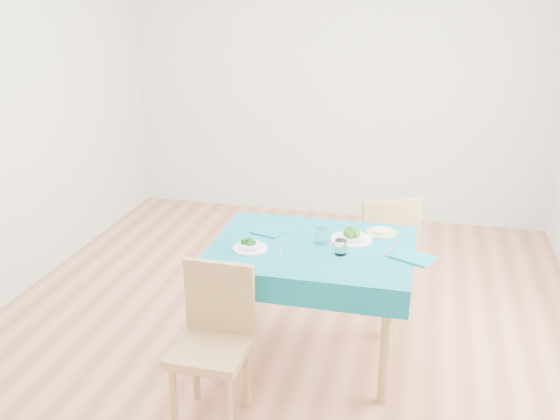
% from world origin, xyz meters
% --- Properties ---
extents(room_shell, '(4.02, 4.52, 2.73)m').
position_xyz_m(room_shell, '(0.00, 0.00, 1.35)').
color(room_shell, '#9F6142').
rests_on(room_shell, ground).
extents(table, '(1.16, 0.88, 0.76)m').
position_xyz_m(table, '(0.26, -0.29, 0.38)').
color(table, '#09596B').
rests_on(table, ground).
extents(chair_near, '(0.39, 0.42, 0.94)m').
position_xyz_m(chair_near, '(-0.13, -0.99, 0.47)').
color(chair_near, '#987747').
rests_on(chair_near, ground).
extents(chair_far, '(0.54, 0.56, 1.01)m').
position_xyz_m(chair_far, '(0.61, 0.52, 0.50)').
color(chair_far, '#987747').
rests_on(chair_far, ground).
extents(bowl_near, '(0.20, 0.20, 0.06)m').
position_xyz_m(bowl_near, '(-0.07, -0.43, 0.79)').
color(bowl_near, white).
rests_on(bowl_near, table).
extents(bowl_far, '(0.25, 0.25, 0.07)m').
position_xyz_m(bowl_far, '(0.48, -0.16, 0.80)').
color(bowl_far, white).
rests_on(bowl_far, table).
extents(fork_near, '(0.07, 0.17, 0.00)m').
position_xyz_m(fork_near, '(-0.09, -0.44, 0.76)').
color(fork_near, silver).
rests_on(fork_near, table).
extents(knife_near, '(0.06, 0.20, 0.00)m').
position_xyz_m(knife_near, '(0.10, -0.42, 0.76)').
color(knife_near, silver).
rests_on(knife_near, table).
extents(fork_far, '(0.04, 0.18, 0.00)m').
position_xyz_m(fork_far, '(0.36, -0.20, 0.76)').
color(fork_far, silver).
rests_on(fork_far, table).
extents(knife_far, '(0.10, 0.21, 0.00)m').
position_xyz_m(knife_far, '(0.71, -0.24, 0.76)').
color(knife_far, silver).
rests_on(knife_far, table).
extents(napkin_near, '(0.21, 0.17, 0.01)m').
position_xyz_m(napkin_near, '(-0.04, -0.16, 0.76)').
color(napkin_near, '#0E6476').
rests_on(napkin_near, table).
extents(napkin_far, '(0.27, 0.24, 0.01)m').
position_xyz_m(napkin_far, '(0.84, -0.33, 0.76)').
color(napkin_far, '#0E6476').
rests_on(napkin_far, table).
extents(tumbler_center, '(0.07, 0.07, 0.09)m').
position_xyz_m(tumbler_center, '(0.30, -0.24, 0.80)').
color(tumbler_center, white).
rests_on(tumbler_center, table).
extents(tumbler_side, '(0.07, 0.07, 0.09)m').
position_xyz_m(tumbler_side, '(0.44, -0.37, 0.80)').
color(tumbler_side, white).
rests_on(tumbler_side, table).
extents(side_plate, '(0.19, 0.19, 0.01)m').
position_xyz_m(side_plate, '(0.64, -0.01, 0.76)').
color(side_plate, '#AAC660').
rests_on(side_plate, table).
extents(bread_slice, '(0.11, 0.11, 0.01)m').
position_xyz_m(bread_slice, '(0.64, -0.01, 0.77)').
color(bread_slice, beige).
rests_on(bread_slice, side_plate).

